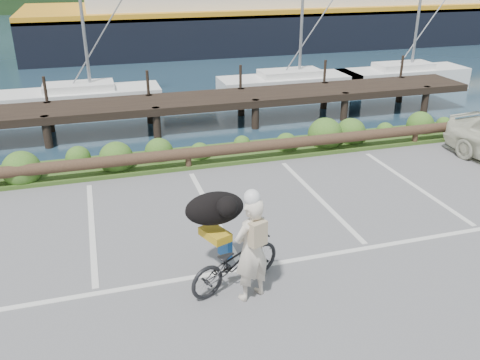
% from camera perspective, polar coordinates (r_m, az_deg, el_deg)
% --- Properties ---
extents(ground, '(72.00, 72.00, 0.00)m').
position_cam_1_polar(ground, '(9.75, -0.41, -8.73)').
color(ground, '#5F5F62').
extents(vegetation_strip, '(34.00, 1.60, 0.10)m').
position_cam_1_polar(vegetation_strip, '(14.37, -6.33, 2.42)').
color(vegetation_strip, '#3D5B21').
rests_on(vegetation_strip, ground).
extents(log_rail, '(32.00, 0.30, 0.60)m').
position_cam_1_polar(log_rail, '(13.75, -5.77, 1.22)').
color(log_rail, '#443021').
rests_on(log_rail, ground).
extents(bicycle, '(1.92, 1.26, 0.95)m').
position_cam_1_polar(bicycle, '(8.77, -0.52, -9.10)').
color(bicycle, black).
rests_on(bicycle, ground).
extents(cyclist, '(0.78, 0.65, 1.82)m').
position_cam_1_polar(cyclist, '(8.26, 1.29, -7.81)').
color(cyclist, beige).
rests_on(cyclist, ground).
extents(dog, '(0.86, 1.16, 0.60)m').
position_cam_1_polar(dog, '(8.79, -2.87, -3.21)').
color(dog, black).
rests_on(dog, bicycle).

